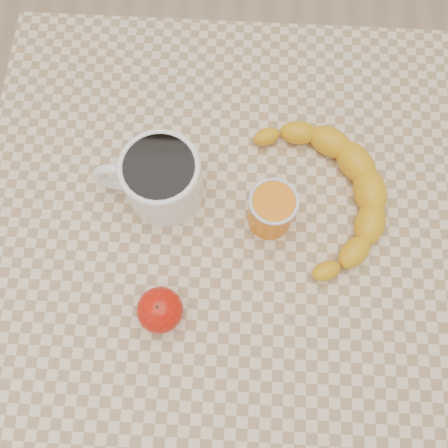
{
  "coord_description": "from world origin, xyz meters",
  "views": [
    {
      "loc": [
        0.01,
        -0.24,
        1.5
      ],
      "look_at": [
        0.0,
        0.0,
        0.77
      ],
      "focal_mm": 40.0,
      "sensor_mm": 36.0,
      "label": 1
    }
  ],
  "objects_px": {
    "banana": "(326,194)",
    "table": "(224,243)",
    "orange_juice_glass": "(272,210)",
    "coffee_mug": "(160,178)",
    "apple": "(160,310)"
  },
  "relations": [
    {
      "from": "orange_juice_glass",
      "to": "banana",
      "type": "bearing_deg",
      "value": 24.34
    },
    {
      "from": "banana",
      "to": "table",
      "type": "bearing_deg",
      "value": -173.59
    },
    {
      "from": "banana",
      "to": "coffee_mug",
      "type": "bearing_deg",
      "value": 166.8
    },
    {
      "from": "table",
      "to": "orange_juice_glass",
      "type": "xyz_separation_m",
      "value": [
        0.07,
        0.02,
        0.13
      ]
    },
    {
      "from": "table",
      "to": "orange_juice_glass",
      "type": "bearing_deg",
      "value": 13.94
    },
    {
      "from": "orange_juice_glass",
      "to": "table",
      "type": "bearing_deg",
      "value": -166.06
    },
    {
      "from": "coffee_mug",
      "to": "orange_juice_glass",
      "type": "xyz_separation_m",
      "value": [
        0.17,
        -0.04,
        -0.01
      ]
    },
    {
      "from": "coffee_mug",
      "to": "apple",
      "type": "xyz_separation_m",
      "value": [
        0.02,
        -0.2,
        -0.02
      ]
    },
    {
      "from": "table",
      "to": "banana",
      "type": "height_order",
      "value": "banana"
    },
    {
      "from": "coffee_mug",
      "to": "orange_juice_glass",
      "type": "bearing_deg",
      "value": -12.55
    },
    {
      "from": "orange_juice_glass",
      "to": "apple",
      "type": "xyz_separation_m",
      "value": [
        -0.16,
        -0.16,
        -0.01
      ]
    },
    {
      "from": "coffee_mug",
      "to": "banana",
      "type": "distance_m",
      "value": 0.26
    },
    {
      "from": "apple",
      "to": "orange_juice_glass",
      "type": "bearing_deg",
      "value": 45.13
    },
    {
      "from": "coffee_mug",
      "to": "apple",
      "type": "relative_size",
      "value": 2.18
    },
    {
      "from": "orange_juice_glass",
      "to": "banana",
      "type": "relative_size",
      "value": 0.24
    }
  ]
}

